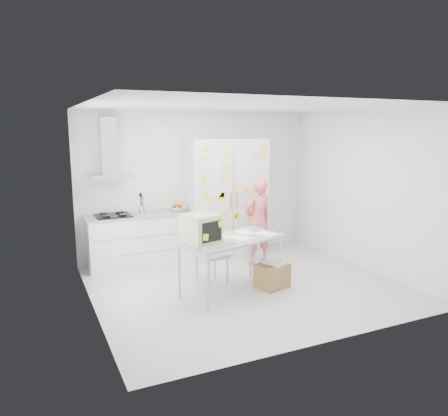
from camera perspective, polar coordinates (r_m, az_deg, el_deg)
name	(u,v)px	position (r m, az deg, el deg)	size (l,w,h in m)	color
floor	(245,286)	(6.85, 2.76, -10.15)	(4.50, 4.00, 0.02)	silver
walls	(225,193)	(7.13, 0.19, 2.00)	(4.52, 4.01, 2.70)	white
ceiling	(247,106)	(6.42, 2.97, 13.14)	(4.50, 4.00, 0.02)	white
counter_run	(140,239)	(7.83, -10.88, -3.99)	(1.84, 0.63, 1.28)	white
range_hood	(109,154)	(7.65, -14.82, 6.80)	(0.70, 0.48, 1.01)	silver
tall_cabinet	(226,198)	(8.22, 0.24, 1.35)	(1.50, 0.68, 2.20)	silver
person	(258,221)	(7.73, 4.44, -1.74)	(0.56, 0.37, 1.54)	#E5596C
desk	(213,234)	(6.10, -1.45, -3.44)	(1.70, 1.18, 1.23)	#9FA3A9
chair	(209,249)	(6.83, -1.94, -5.44)	(0.49, 0.49, 0.93)	#A7A7A5
cardboard_box	(272,275)	(6.74, 6.31, -8.73)	(0.55, 0.48, 0.40)	olive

